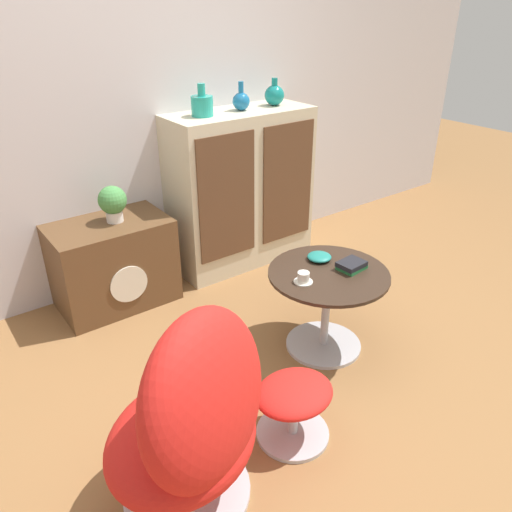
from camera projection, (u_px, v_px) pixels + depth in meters
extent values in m
plane|color=olive|center=(311.00, 404.00, 2.42)|extent=(12.00, 12.00, 0.00)
cube|color=silver|center=(134.00, 81.00, 3.02)|extent=(6.40, 0.06, 2.60)
cube|color=beige|center=(241.00, 189.00, 3.52)|extent=(1.02, 0.41, 1.09)
cube|color=brown|center=(227.00, 198.00, 3.21)|extent=(0.43, 0.01, 0.83)
cube|color=brown|center=(288.00, 183.00, 3.48)|extent=(0.43, 0.01, 0.83)
cube|color=brown|center=(113.00, 263.00, 3.11)|extent=(0.71, 0.44, 0.55)
cylinder|color=beige|center=(129.00, 284.00, 2.97)|extent=(0.23, 0.01, 0.23)
cylinder|color=#B7B7BC|center=(187.00, 490.00, 1.98)|extent=(0.50, 0.50, 0.02)
cylinder|color=#B7B7BC|center=(186.00, 477.00, 1.95)|extent=(0.06, 0.06, 0.13)
ellipsoid|color=red|center=(182.00, 437.00, 1.85)|extent=(0.79, 0.75, 0.30)
ellipsoid|color=red|center=(206.00, 397.00, 1.69)|extent=(0.73, 0.63, 0.67)
cylinder|color=#B7B7BC|center=(292.00, 433.00, 2.25)|extent=(0.33, 0.33, 0.02)
cylinder|color=#B7B7BC|center=(293.00, 416.00, 2.20)|extent=(0.04, 0.04, 0.18)
ellipsoid|color=red|center=(294.00, 393.00, 2.14)|extent=(0.36, 0.30, 0.09)
cylinder|color=#B7B7BC|center=(323.00, 344.00, 2.82)|extent=(0.42, 0.42, 0.02)
cylinder|color=#B7B7BC|center=(326.00, 310.00, 2.71)|extent=(0.04, 0.04, 0.44)
cylinder|color=#332319|center=(329.00, 274.00, 2.61)|extent=(0.64, 0.64, 0.02)
cylinder|color=teal|center=(202.00, 106.00, 3.09)|extent=(0.14, 0.14, 0.12)
cylinder|color=teal|center=(201.00, 90.00, 3.05)|extent=(0.05, 0.05, 0.07)
ellipsoid|color=#196699|center=(241.00, 101.00, 3.25)|extent=(0.11, 0.11, 0.11)
cylinder|color=#196699|center=(241.00, 87.00, 3.21)|extent=(0.03, 0.03, 0.07)
ellipsoid|color=#147A75|center=(274.00, 95.00, 3.39)|extent=(0.13, 0.13, 0.13)
cylinder|color=#147A75|center=(275.00, 82.00, 3.35)|extent=(0.04, 0.04, 0.05)
cylinder|color=silver|center=(115.00, 216.00, 3.00)|extent=(0.10, 0.10, 0.07)
sphere|color=#478E47|center=(112.00, 200.00, 2.95)|extent=(0.17, 0.17, 0.17)
cylinder|color=silver|center=(303.00, 282.00, 2.51)|extent=(0.10, 0.10, 0.01)
cylinder|color=silver|center=(303.00, 277.00, 2.50)|extent=(0.06, 0.06, 0.06)
cube|color=#237038|center=(352.00, 267.00, 2.63)|extent=(0.15, 0.12, 0.02)
cube|color=black|center=(351.00, 264.00, 2.61)|extent=(0.15, 0.12, 0.02)
ellipsoid|color=#1E7A70|center=(319.00, 257.00, 2.72)|extent=(0.13, 0.13, 0.04)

